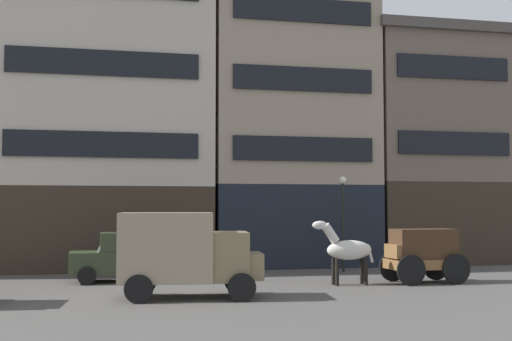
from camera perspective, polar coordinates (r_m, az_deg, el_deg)
The scene contains 9 objects.
ground_plane at distance 20.74m, azimuth -7.08°, elevation -11.03°, with size 120.00×120.00×0.00m, color #4C4947.
building_center_left at distance 30.82m, azimuth -13.39°, elevation 5.36°, with size 10.12×6.49×14.71m.
building_center_right at distance 31.75m, azimuth 2.83°, elevation 4.31°, with size 8.28×6.49×13.92m.
building_far_right at distance 34.27m, azimuth 15.01°, elevation 2.10°, with size 7.35×6.49×11.83m.
cargo_wagon at distance 24.27m, azimuth 14.81°, elevation -7.09°, with size 2.96×1.62×1.98m.
draft_horse at distance 23.10m, azimuth 8.19°, elevation -7.06°, with size 2.35×0.67×2.30m.
delivery_truck_far at distance 19.70m, azimuth -6.39°, elevation -7.28°, with size 4.49×2.49×2.62m.
sedan_dark at distance 24.45m, azimuth -12.06°, elevation -7.65°, with size 3.76×1.99×1.83m.
streetlamp_curbside at distance 27.58m, azimuth 7.86°, elevation -3.54°, with size 0.32×0.32×4.12m.
Camera 1 is at (-1.69, -20.48, 2.79)m, focal length 44.30 mm.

